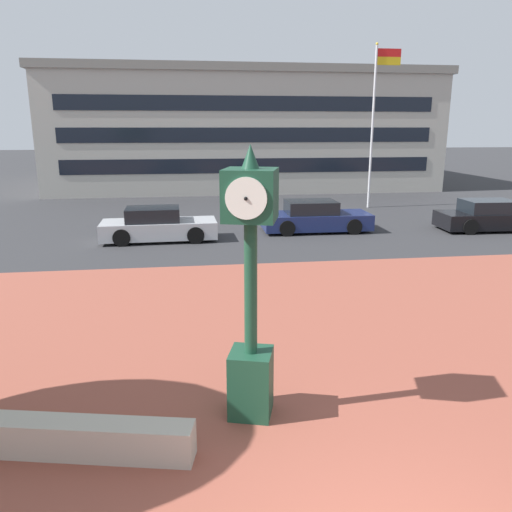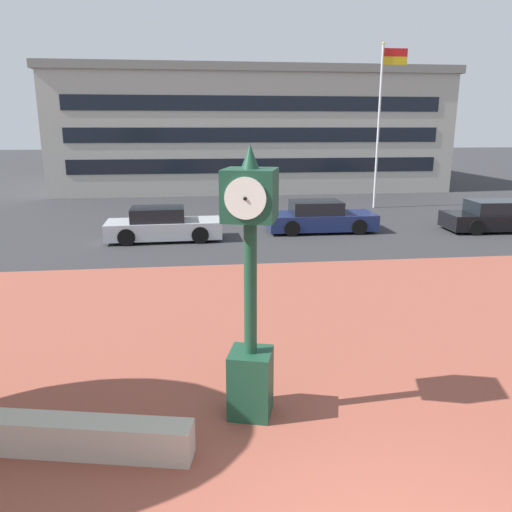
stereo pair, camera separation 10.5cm
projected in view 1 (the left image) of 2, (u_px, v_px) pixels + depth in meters
plaza_brick_paving at (313, 390)px, 8.29m from camera, size 44.00×15.99×0.01m
planter_wall at (74, 438)px, 6.61m from camera, size 3.21×1.08×0.50m
street_clock at (251, 292)px, 7.15m from camera, size 0.87×0.89×4.02m
car_street_near at (315, 218)px, 20.89m from camera, size 4.48×1.98×1.28m
car_street_far at (491, 217)px, 21.10m from camera, size 4.57×2.05×1.28m
car_street_distant at (158, 226)px, 19.16m from camera, size 4.39×1.89×1.28m
flagpole_primary at (375, 116)px, 26.05m from camera, size 1.37×0.14×8.38m
civic_building at (238, 130)px, 38.64m from camera, size 26.47×16.25×8.03m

